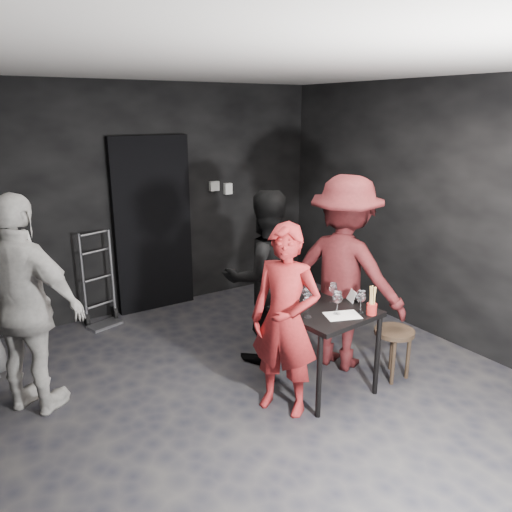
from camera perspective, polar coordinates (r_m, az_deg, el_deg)
floor at (r=4.48m, az=1.03°, el=-15.75°), size 4.50×5.00×0.02m
ceiling at (r=3.80m, az=1.25°, el=21.20°), size 4.50×5.00×0.02m
wall_back at (r=6.12m, az=-12.09°, el=6.33°), size 4.50×0.04×2.70m
wall_right at (r=5.48m, az=21.16°, el=4.43°), size 0.04×5.00×2.70m
doorway at (r=6.12m, az=-11.72°, el=3.49°), size 0.95×0.10×2.10m
wallbox_upper at (r=6.40m, az=-4.80°, el=7.97°), size 0.12×0.06×0.12m
wallbox_lower at (r=6.50m, az=-3.22°, el=7.69°), size 0.10×0.06×0.14m
hand_truck at (r=6.02m, az=-17.26°, el=-5.60°), size 0.37×0.32×1.09m
tasting_table at (r=4.35m, az=7.93°, el=-7.24°), size 0.72×0.72×0.75m
stool at (r=4.76m, az=15.47°, el=-9.13°), size 0.36×0.36×0.47m
server_red at (r=3.95m, az=3.36°, el=-6.93°), size 0.64×0.71×1.63m
woman_black at (r=4.75m, az=0.96°, el=-1.28°), size 1.00×0.68×1.88m
man_maroon at (r=4.65m, az=10.19°, el=0.33°), size 1.15×1.59×2.23m
bystander_cream at (r=4.25m, az=-25.15°, el=-3.06°), size 1.28×1.35×2.16m
tasting_mat at (r=4.20m, az=9.84°, el=-6.71°), size 0.33×0.27×0.00m
wine_glass_a at (r=4.09m, az=5.96°, el=-5.53°), size 0.09×0.09×0.22m
wine_glass_b at (r=4.17m, az=4.61°, el=-5.36°), size 0.07×0.07×0.18m
wine_glass_c at (r=4.34m, az=5.77°, el=-4.44°), size 0.08×0.08×0.19m
wine_glass_d at (r=4.18m, az=9.28°, el=-5.17°), size 0.11×0.11×0.22m
wine_glass_e at (r=4.25m, az=11.92°, el=-5.01°), size 0.10×0.10×0.21m
wine_glass_f at (r=4.44m, az=8.81°, el=-4.04°), size 0.08×0.08×0.19m
wine_bottle at (r=4.13m, az=4.13°, el=-5.10°), size 0.08×0.08×0.32m
breadstick_cup at (r=4.23m, az=13.13°, el=-5.02°), size 0.09×0.09×0.26m
reserved_card at (r=4.50m, az=10.87°, el=-4.49°), size 0.12×0.15×0.10m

